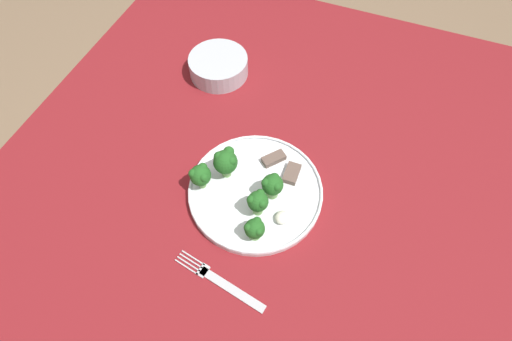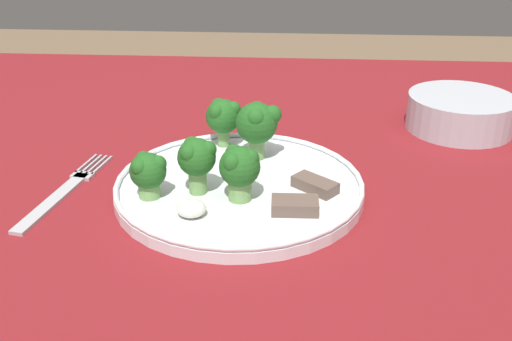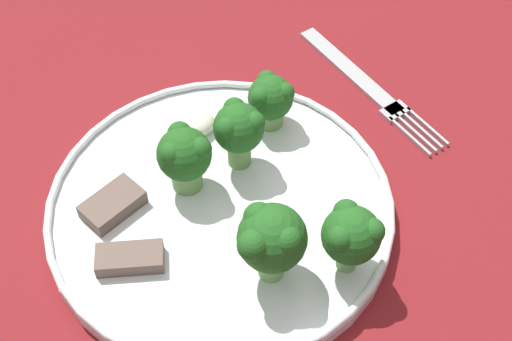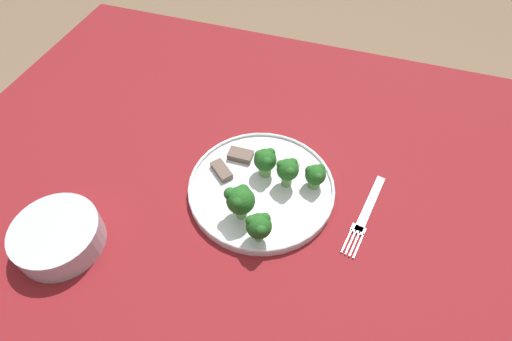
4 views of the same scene
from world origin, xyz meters
The scene contains 11 objects.
table centered at (0.00, 0.00, 0.66)m, with size 1.26×1.04×0.76m.
dinner_plate centered at (-0.01, -0.03, 0.77)m, with size 0.27×0.27×0.02m.
fork centered at (-0.20, -0.04, 0.76)m, with size 0.05×0.18×0.00m.
broccoli_floret_near_rim_left centered at (0.00, 0.04, 0.82)m, with size 0.05×0.05×0.07m.
broccoli_floret_center_left centered at (-0.01, -0.06, 0.81)m, with size 0.04×0.04×0.06m.
broccoli_floret_back_left centered at (-0.10, -0.06, 0.80)m, with size 0.04×0.04×0.05m.
broccoli_floret_front_left centered at (-0.04, 0.07, 0.81)m, with size 0.04×0.04×0.06m.
broccoli_floret_center_back centered at (-0.06, -0.05, 0.81)m, with size 0.04×0.04×0.06m.
meat_slice_front_slice centered at (0.07, -0.04, 0.78)m, with size 0.05×0.05×0.01m.
meat_slice_middle_slice centered at (0.05, -0.08, 0.78)m, with size 0.05×0.03×0.01m.
sauce_dollop centered at (-0.05, -0.10, 0.78)m, with size 0.03×0.03×0.02m.
Camera 3 is at (0.19, 0.22, 1.21)m, focal length 50.00 mm.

